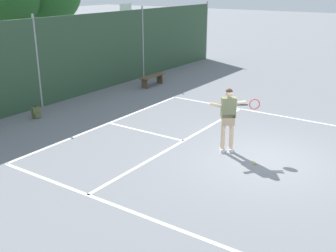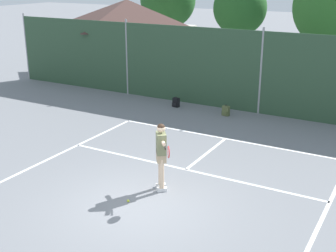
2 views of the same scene
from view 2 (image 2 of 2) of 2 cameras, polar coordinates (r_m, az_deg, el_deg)
name	(u,v)px [view 2 (image 2 of 2)]	position (r m, az deg, el deg)	size (l,w,h in m)	color
ground_plane	(141,205)	(11.53, -3.46, -9.89)	(120.00, 120.00, 0.00)	slate
court_markings	(154,195)	(12.01, -1.78, -8.61)	(8.30, 11.10, 0.01)	white
chainlink_fence	(261,73)	(18.72, 11.59, 6.53)	(26.09, 0.09, 3.51)	#2D4C33
clubhouse_building	(128,36)	(25.85, -5.10, 11.16)	(6.54, 5.58, 4.14)	beige
tennis_player	(161,151)	(11.83, -0.85, -3.15)	(0.98, 1.13, 1.85)	silver
tennis_ball	(128,201)	(11.68, -5.03, -9.35)	(0.07, 0.07, 0.07)	#CCE033
backpack_black	(176,103)	(19.60, 1.00, 2.96)	(0.31, 0.28, 0.46)	black
backpack_olive	(226,111)	(18.54, 7.27, 1.88)	(0.31, 0.28, 0.46)	#566038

